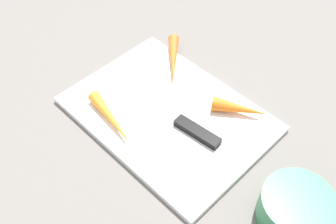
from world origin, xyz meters
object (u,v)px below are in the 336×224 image
Objects in this scene: carrot_medium at (111,119)px; small_bowl at (295,209)px; knife at (191,129)px; cutting_board at (168,114)px; carrot_longest at (173,60)px; carrot_shortest at (240,109)px.

carrot_medium is 1.23× the size of small_bowl.
cutting_board is at bearing -8.05° from knife.
small_bowl is at bearing 29.26° from carrot_longest.
cutting_board is at bearing -1.87° from small_bowl.
carrot_shortest is (-0.10, -0.09, 0.02)m from cutting_board.
carrot_longest is 1.23× the size of small_bowl.
small_bowl is at bearing 24.22° from carrot_medium.
carrot_longest and carrot_medium have the same top height.
knife is at bearing 48.32° from carrot_medium.
carrot_longest is at bearing 109.81° from carrot_medium.
carrot_longest is (0.08, -0.10, 0.02)m from cutting_board.
cutting_board is 0.13m from carrot_shortest.
cutting_board is 2.64× the size of carrot_longest.
small_bowl is (-0.33, -0.08, 0.00)m from carrot_medium.
carrot_shortest is at bearing -28.43° from small_bowl.
carrot_shortest is at bearing 60.90° from carrot_medium.
carrot_longest is 0.18m from carrot_shortest.
knife is 0.18m from carrot_longest.
small_bowl is at bearing -58.45° from carrot_shortest.
small_bowl reaches higher than knife.
small_bowl is (-0.18, 0.10, 0.00)m from carrot_shortest.
carrot_medium is at bearing -34.77° from carrot_longest.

